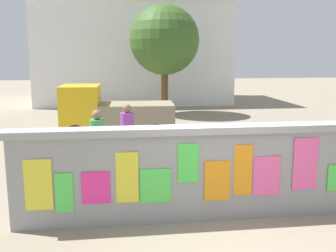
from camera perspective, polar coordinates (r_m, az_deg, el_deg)
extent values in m
plane|color=gray|center=(14.70, -0.79, -0.64)|extent=(60.00, 60.00, 0.00)
cube|color=gray|center=(6.87, 7.13, -7.22)|extent=(6.90, 0.30, 1.53)
cube|color=#9B9B9B|center=(6.66, 7.29, -0.45)|extent=(7.10, 0.42, 0.12)
cube|color=yellow|center=(6.62, -18.45, -8.18)|extent=(0.44, 0.02, 0.85)
cube|color=#4CD84C|center=(6.61, -14.96, -9.44)|extent=(0.29, 0.01, 0.67)
cube|color=#F42D8C|center=(6.54, -10.48, -8.89)|extent=(0.46, 0.02, 0.54)
cube|color=yellow|center=(6.48, -5.98, -7.53)|extent=(0.37, 0.03, 0.86)
cube|color=#4CD84C|center=(6.56, -1.84, -8.77)|extent=(0.52, 0.02, 0.59)
cube|color=#4CD84C|center=(6.52, 2.97, -5.47)|extent=(0.35, 0.02, 0.67)
cube|color=orange|center=(6.72, 7.23, -7.96)|extent=(0.45, 0.02, 0.70)
cube|color=orange|center=(6.80, 10.92, -6.37)|extent=(0.32, 0.02, 0.89)
cube|color=#F9599E|center=(6.98, 14.22, -7.12)|extent=(0.48, 0.02, 0.70)
cube|color=#F9599E|center=(7.21, 19.48, -5.25)|extent=(0.46, 0.03, 0.93)
cylinder|color=black|center=(12.43, -13.34, -1.35)|extent=(0.71, 0.23, 0.70)
cylinder|color=black|center=(13.70, -12.55, -0.23)|extent=(0.71, 0.23, 0.70)
cylinder|color=black|center=(12.31, -1.75, -1.18)|extent=(0.71, 0.23, 0.70)
cylinder|color=black|center=(13.58, -2.05, -0.07)|extent=(0.71, 0.23, 0.70)
cube|color=gold|center=(12.93, -12.62, 2.51)|extent=(1.27, 1.56, 1.50)
cube|color=gray|center=(12.85, -4.59, 1.33)|extent=(2.47, 1.61, 0.90)
cylinder|color=black|center=(10.06, 2.33, -4.15)|extent=(0.60, 0.11, 0.60)
cylinder|color=black|center=(10.37, 9.43, -3.84)|extent=(0.60, 0.13, 0.60)
cube|color=#1933A5|center=(10.13, 5.97, -2.47)|extent=(1.00, 0.25, 0.32)
cube|color=black|center=(10.14, 7.08, -1.44)|extent=(0.56, 0.23, 0.10)
cube|color=#262626|center=(9.95, 2.92, -1.07)|extent=(0.05, 0.56, 0.03)
cylinder|color=black|center=(8.90, 15.18, -6.28)|extent=(0.65, 0.19, 0.66)
cylinder|color=black|center=(9.13, 21.73, -6.25)|extent=(0.65, 0.19, 0.66)
cube|color=silver|center=(8.95, 18.56, -5.17)|extent=(0.93, 0.26, 0.06)
cylinder|color=silver|center=(8.93, 19.59, -3.81)|extent=(0.04, 0.04, 0.40)
cube|color=black|center=(8.89, 19.66, -2.56)|extent=(0.21, 0.12, 0.05)
cube|color=black|center=(8.77, 15.67, -2.84)|extent=(0.14, 0.44, 0.03)
cylinder|color=purple|center=(9.14, -9.81, -5.16)|extent=(0.12, 0.12, 0.80)
cylinder|color=purple|center=(9.01, -10.52, -5.42)|extent=(0.12, 0.12, 0.80)
cylinder|color=#3F994C|center=(8.91, -10.31, -0.96)|extent=(0.47, 0.47, 0.60)
sphere|color=#8C664C|center=(8.84, -10.39, 1.65)|extent=(0.22, 0.22, 0.22)
cylinder|color=#BF6626|center=(10.04, -6.25, -3.65)|extent=(0.12, 0.12, 0.80)
cylinder|color=#BF6626|center=(9.91, -5.55, -3.82)|extent=(0.12, 0.12, 0.80)
cylinder|color=purple|center=(9.83, -5.98, 0.23)|extent=(0.48, 0.48, 0.60)
sphere|color=#8C664C|center=(9.76, -6.02, 2.59)|extent=(0.22, 0.22, 0.22)
cylinder|color=brown|center=(18.49, -0.50, 5.34)|extent=(0.32, 0.32, 2.35)
sphere|color=#355921|center=(18.43, -0.51, 12.49)|extent=(3.23, 3.23, 3.23)
cube|color=white|center=(23.91, -5.13, 10.31)|extent=(10.83, 6.10, 5.54)
cube|color=silver|center=(24.09, -5.25, 17.51)|extent=(11.13, 6.40, 0.50)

